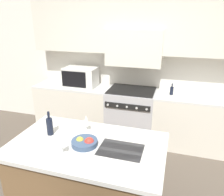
{
  "coord_description": "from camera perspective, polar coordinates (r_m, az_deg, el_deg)",
  "views": [
    {
      "loc": [
        0.71,
        -1.68,
        2.14
      ],
      "look_at": [
        -0.05,
        0.85,
        1.15
      ],
      "focal_mm": 35.0,
      "sensor_mm": 36.0,
      "label": 1
    }
  ],
  "objects": [
    {
      "name": "microwave",
      "position": [
        4.08,
        -8.19,
        5.44
      ],
      "size": [
        0.59,
        0.37,
        0.35
      ],
      "color": "silver",
      "rests_on": "back_counter"
    },
    {
      "name": "oil_bottle_on_counter",
      "position": [
        3.75,
        15.32,
        1.92
      ],
      "size": [
        0.06,
        0.06,
        0.19
      ],
      "color": "black",
      "rests_on": "back_counter"
    },
    {
      "name": "kitchen_island",
      "position": [
        2.59,
        -6.13,
        -20.19
      ],
      "size": [
        1.61,
        0.96,
        0.9
      ],
      "color": "brown",
      "rests_on": "ground_plane"
    },
    {
      "name": "fruit_bowl",
      "position": [
        2.29,
        -7.06,
        -11.41
      ],
      "size": [
        0.27,
        0.27,
        0.1
      ],
      "color": "#384C6B",
      "rests_on": "kitchen_island"
    },
    {
      "name": "back_counter",
      "position": [
        4.01,
        5.02,
        -4.33
      ],
      "size": [
        3.67,
        0.62,
        0.92
      ],
      "color": "silver",
      "rests_on": "ground_plane"
    },
    {
      "name": "wine_glass_near",
      "position": [
        2.15,
        -12.94,
        -11.02
      ],
      "size": [
        0.07,
        0.07,
        0.19
      ],
      "color": "white",
      "rests_on": "kitchen_island"
    },
    {
      "name": "range_stove",
      "position": [
        3.98,
        4.96,
        -4.29
      ],
      "size": [
        0.83,
        0.7,
        0.94
      ],
      "color": "#B7B7BC",
      "rests_on": "ground_plane"
    },
    {
      "name": "wine_bottle",
      "position": [
        2.53,
        -15.96,
        -7.01
      ],
      "size": [
        0.07,
        0.07,
        0.27
      ],
      "color": "black",
      "rests_on": "kitchen_island"
    },
    {
      "name": "back_cabinetry",
      "position": [
        3.92,
        6.32,
        12.54
      ],
      "size": [
        10.0,
        0.46,
        2.7
      ],
      "color": "silver",
      "rests_on": "ground_plane"
    },
    {
      "name": "wine_glass_far",
      "position": [
        2.51,
        -6.76,
        -5.82
      ],
      "size": [
        0.07,
        0.07,
        0.19
      ],
      "color": "white",
      "rests_on": "kitchen_island"
    }
  ]
}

